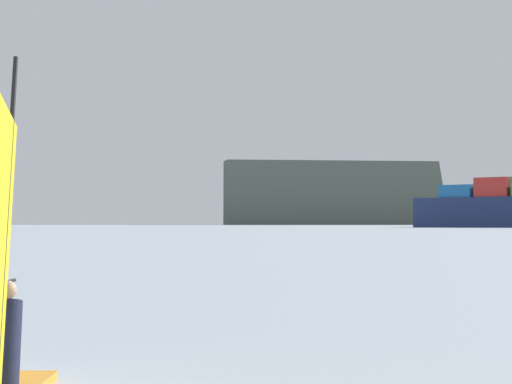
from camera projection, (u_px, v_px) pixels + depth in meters
windsurfer at (3, 314)px, 13.46m from camera, size 1.05×3.63×4.15m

